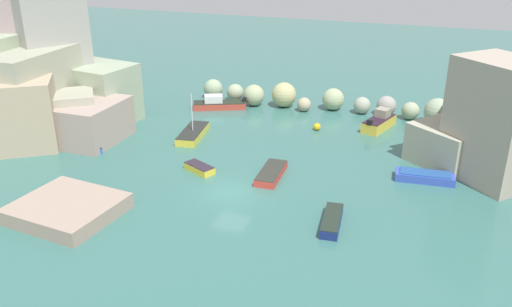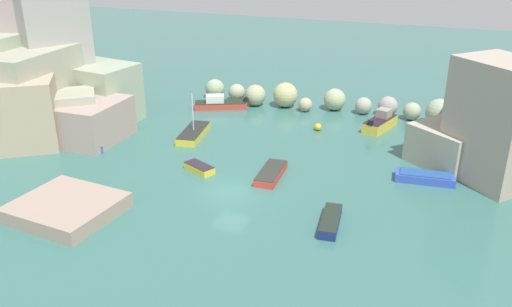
{
  "view_description": "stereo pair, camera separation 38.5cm",
  "coord_description": "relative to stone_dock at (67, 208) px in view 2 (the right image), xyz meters",
  "views": [
    {
      "loc": [
        13.81,
        -31.34,
        17.59
      ],
      "look_at": [
        0.0,
        5.19,
        1.0
      ],
      "focal_mm": 36.99,
      "sensor_mm": 36.0,
      "label": 1
    },
    {
      "loc": [
        14.17,
        -31.2,
        17.59
      ],
      "look_at": [
        0.0,
        5.19,
        1.0
      ],
      "focal_mm": 36.99,
      "sensor_mm": 36.0,
      "label": 2
    }
  ],
  "objects": [
    {
      "name": "cove_water",
      "position": [
        8.83,
        6.98,
        -0.52
      ],
      "size": [
        160.0,
        160.0,
        0.0
      ],
      "primitive_type": "plane",
      "color": "#376B63",
      "rests_on": "ground"
    },
    {
      "name": "cliff_headland_left",
      "position": [
        -14.35,
        13.87,
        3.97
      ],
      "size": [
        20.5,
        17.58,
        14.35
      ],
      "color": "#9BA98C",
      "rests_on": "ground"
    },
    {
      "name": "rock_breakwater",
      "position": [
        11.86,
        27.73,
        0.62
      ],
      "size": [
        29.67,
        3.87,
        2.64
      ],
      "color": "#99AE87",
      "rests_on": "ground"
    },
    {
      "name": "stone_dock",
      "position": [
        0.0,
        0.0,
        0.0
      ],
      "size": [
        6.91,
        6.34,
        1.04
      ],
      "primitive_type": "cube",
      "rotation": [
        0.0,
        0.0,
        -0.08
      ],
      "color": "tan",
      "rests_on": "ground"
    },
    {
      "name": "channel_buoy",
      "position": [
        11.42,
        21.74,
        -0.17
      ],
      "size": [
        0.7,
        0.7,
        0.7
      ],
      "primitive_type": "sphere",
      "color": "gold",
      "rests_on": "cove_water"
    },
    {
      "name": "moored_boat_0",
      "position": [
        5.1,
        9.39,
        -0.23
      ],
      "size": [
        2.84,
        2.1,
        0.58
      ],
      "rotation": [
        0.0,
        0.0,
        2.71
      ],
      "color": "yellow",
      "rests_on": "cove_water"
    },
    {
      "name": "moored_boat_1",
      "position": [
        -0.42,
        1.45,
        -0.28
      ],
      "size": [
        2.73,
        2.92,
        0.45
      ],
      "rotation": [
        0.0,
        0.0,
        5.41
      ],
      "color": "#CC412E",
      "rests_on": "cove_water"
    },
    {
      "name": "moored_boat_2",
      "position": [
        16.86,
        24.34,
        0.13
      ],
      "size": [
        2.81,
        4.69,
        1.83
      ],
      "rotation": [
        0.0,
        0.0,
        1.28
      ],
      "color": "yellow",
      "rests_on": "cove_water"
    },
    {
      "name": "moored_boat_3",
      "position": [
        16.76,
        5.03,
        -0.2
      ],
      "size": [
        1.56,
        3.98,
        0.63
      ],
      "rotation": [
        0.0,
        0.0,
        1.69
      ],
      "color": "navy",
      "rests_on": "cove_water"
    },
    {
      "name": "moored_boat_4",
      "position": [
        1.18,
        15.99,
        -0.17
      ],
      "size": [
        2.69,
        5.42,
        4.14
      ],
      "rotation": [
        0.0,
        0.0,
        4.89
      ],
      "color": "yellow",
      "rests_on": "cove_water"
    },
    {
      "name": "moored_boat_5",
      "position": [
        10.72,
        10.51,
        -0.23
      ],
      "size": [
        1.84,
        4.41,
        0.58
      ],
      "rotation": [
        0.0,
        0.0,
        4.78
      ],
      "color": "#CE3D31",
      "rests_on": "cove_water"
    },
    {
      "name": "moored_boat_6",
      "position": [
        21.86,
        13.97,
        -0.18
      ],
      "size": [
        4.49,
        2.0,
        0.7
      ],
      "rotation": [
        0.0,
        0.0,
        0.1
      ],
      "color": "#3551BD",
      "rests_on": "cove_water"
    },
    {
      "name": "moored_boat_7",
      "position": [
        -5.38,
        10.17,
        -0.24
      ],
      "size": [
        2.41,
        2.51,
        0.55
      ],
      "rotation": [
        0.0,
        0.0,
        2.3
      ],
      "color": "#345CB7",
      "rests_on": "cove_water"
    },
    {
      "name": "moored_boat_8",
      "position": [
        -0.15,
        24.55,
        -0.01
      ],
      "size": [
        5.76,
        3.96,
        1.46
      ],
      "rotation": [
        0.0,
        0.0,
        3.59
      ],
      "color": "#C04232",
      "rests_on": "cove_water"
    }
  ]
}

